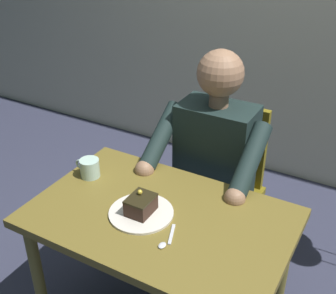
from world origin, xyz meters
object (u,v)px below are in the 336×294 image
at_px(dining_table, 160,233).
at_px(seated_person, 208,173).
at_px(cake_slice, 141,205).
at_px(chair, 221,181).
at_px(coffee_cup, 89,168).
at_px(dessert_spoon, 167,240).

relative_size(dining_table, seated_person, 0.84).
xyz_separation_m(seated_person, cake_slice, (0.07, 0.49, 0.11)).
bearing_deg(chair, coffee_cup, 53.14).
bearing_deg(dessert_spoon, seated_person, -80.27).
relative_size(cake_slice, dessert_spoon, 0.81).
bearing_deg(cake_slice, seated_person, -97.58).
bearing_deg(dessert_spoon, coffee_cup, -21.85).
distance_m(chair, dessert_spoon, 0.79).
distance_m(seated_person, cake_slice, 0.51).
bearing_deg(seated_person, chair, -90.00).
distance_m(cake_slice, dessert_spoon, 0.19).
xyz_separation_m(seated_person, coffee_cup, (0.41, 0.38, 0.11)).
bearing_deg(seated_person, dining_table, 90.00).
xyz_separation_m(cake_slice, dessert_spoon, (-0.17, 0.09, -0.04)).
bearing_deg(dessert_spoon, dining_table, -50.65).
relative_size(dining_table, chair, 1.15).
distance_m(dining_table, coffee_cup, 0.44).
bearing_deg(coffee_cup, chair, -126.86).
distance_m(seated_person, dessert_spoon, 0.59).
relative_size(cake_slice, coffee_cup, 0.94).
xyz_separation_m(chair, dessert_spoon, (-0.10, 0.75, 0.22)).
relative_size(coffee_cup, dessert_spoon, 0.86).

